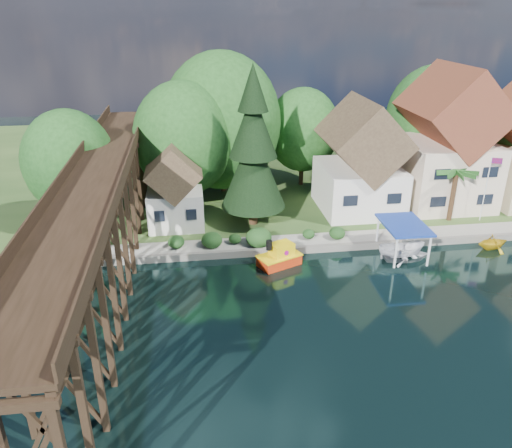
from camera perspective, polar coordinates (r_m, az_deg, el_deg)
The scene contains 17 objects.
ground at distance 36.24m, azimuth 8.71°, elevation -8.98°, with size 140.00×140.00×0.00m, color black.
bank at distance 66.60m, azimuth 0.72°, elevation 7.08°, with size 140.00×52.00×0.50m, color #27471C.
seawall at distance 43.84m, azimuth 10.93°, elevation -2.54°, with size 60.00×0.40×0.62m, color slate.
promenade at distance 45.49m, azimuth 12.84°, elevation -1.40°, with size 50.00×2.60×0.06m, color gray.
trestle_bridge at distance 37.62m, azimuth -17.21°, elevation 0.66°, with size 4.12×44.18×9.30m.
house_left at distance 50.06m, azimuth 11.83°, elevation 6.70°, with size 7.64×8.64×11.02m.
house_center at distance 53.79m, azimuth 20.96°, elevation 8.23°, with size 8.65×9.18×13.89m.
shed at distance 46.32m, azimuth -9.26°, elevation 3.78°, with size 5.09×5.40×7.85m.
bg_trees at distance 52.81m, azimuth 3.91°, elevation 10.45°, with size 49.90×13.30×10.57m.
shrubs at distance 42.72m, azimuth -0.52°, elevation -1.44°, with size 15.76×2.47×1.70m.
conifer at distance 44.74m, azimuth -0.33°, elevation 8.34°, with size 5.92×5.92×14.57m.
palm_tree at distance 49.78m, azimuth 21.94°, elevation 5.36°, with size 4.78×4.78×5.32m.
flagpole at distance 51.10m, azimuth 25.03°, elevation 4.36°, with size 0.93×0.42×6.29m.
tugboat at distance 40.48m, azimuth 2.72°, elevation -3.74°, with size 3.91×3.13×2.50m.
boat_white_a at distance 43.32m, azimuth 16.82°, elevation -3.38°, with size 2.80×3.92×0.81m, color silver.
boat_canopy at distance 42.98m, azimuth 16.32°, elevation -2.15°, with size 3.94×4.92×3.12m.
boat_yellow at distance 47.70m, azimuth 25.47°, elevation -1.75°, with size 2.43×2.81×1.48m, color gold.
Camera 1 is at (-9.43, -29.06, 19.49)m, focal length 35.00 mm.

